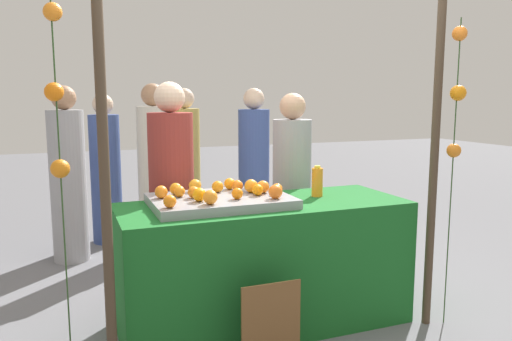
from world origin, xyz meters
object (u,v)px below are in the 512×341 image
orange_0 (170,201)px  orange_1 (210,197)px  stall_counter (264,264)px  juice_bottle (317,182)px  vendor_right (292,196)px  vendor_left (172,202)px  chalkboard_sign (271,328)px

orange_0 → orange_1: bearing=1.0°
stall_counter → orange_1: size_ratio=21.89×
juice_bottle → vendor_right: size_ratio=0.14×
stall_counter → orange_0: 0.88m
orange_1 → vendor_left: size_ratio=0.05×
chalkboard_sign → stall_counter: bearing=71.4°
stall_counter → chalkboard_sign: size_ratio=3.62×
orange_1 → vendor_left: bearing=95.2°
orange_0 → vendor_right: vendor_right is taller
stall_counter → orange_0: size_ratio=25.07×
stall_counter → juice_bottle: bearing=9.1°
chalkboard_sign → vendor_right: 1.50m
vendor_right → orange_1: bearing=-138.5°
orange_1 → chalkboard_sign: size_ratio=0.17×
orange_0 → orange_1: size_ratio=0.87×
orange_0 → chalkboard_sign: bearing=-39.3°
chalkboard_sign → vendor_left: size_ratio=0.32×
juice_bottle → chalkboard_sign: bearing=-134.4°
chalkboard_sign → vendor_right: (0.71, 1.23, 0.49)m
orange_0 → chalkboard_sign: size_ratio=0.14×
stall_counter → juice_bottle: size_ratio=8.80×
vendor_left → orange_0: bearing=-102.5°
orange_0 → juice_bottle: size_ratio=0.35×
stall_counter → vendor_left: size_ratio=1.16×
vendor_left → vendor_right: (1.02, 0.04, -0.04)m
orange_1 → vendor_right: 1.28m
stall_counter → vendor_left: bearing=129.2°
juice_bottle → orange_0: bearing=-167.1°
stall_counter → vendor_left: vendor_left is taller
stall_counter → chalkboard_sign: (-0.20, -0.58, -0.17)m
orange_0 → vendor_right: (1.19, 0.84, -0.21)m
orange_1 → juice_bottle: (0.87, 0.25, 0.00)m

